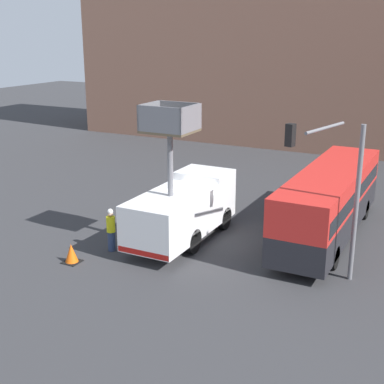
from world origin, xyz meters
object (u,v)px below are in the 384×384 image
Objects in this scene: city_bus at (330,199)px; traffic_cone_near_truck at (71,254)px; utility_truck at (183,207)px; road_worker_directing at (281,241)px; road_worker_near_truck at (111,230)px; traffic_light_pole at (332,173)px.

traffic_cone_near_truck is at bearing 117.55° from city_bus.
utility_truck reaches higher than road_worker_directing.
road_worker_near_truck is 2.41× the size of traffic_cone_near_truck.
city_bus is (5.75, 3.47, 0.26)m from utility_truck.
road_worker_near_truck is (-8.76, -2.18, -3.07)m from traffic_light_pole.
traffic_light_pole is 3.59m from road_worker_directing.
utility_truck is at bearing 127.32° from road_worker_directing.
road_worker_near_truck is 2.01m from traffic_cone_near_truck.
road_worker_directing is at bearing 151.32° from city_bus.
traffic_cone_near_truck is at bearing -124.59° from utility_truck.
road_worker_near_truck is at bearing -166.06° from traffic_light_pole.
road_worker_directing is (4.74, -0.39, -0.64)m from utility_truck.
traffic_cone_near_truck is (-2.93, -4.26, -1.22)m from utility_truck.
traffic_cone_near_truck is (-8.68, -7.73, -1.48)m from city_bus.
traffic_light_pole is at bearing 22.53° from traffic_cone_near_truck.
traffic_light_pole is (0.83, -3.78, 2.19)m from city_bus.
utility_truck is 5.31m from traffic_cone_near_truck.
traffic_cone_near_truck is (-0.75, -1.77, -0.59)m from road_worker_near_truck.
road_worker_directing is 2.39× the size of traffic_cone_near_truck.
city_bus is at bearing 31.13° from utility_truck.
utility_truck reaches higher than city_bus.
road_worker_near_truck is (-2.18, -2.48, -0.63)m from utility_truck.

